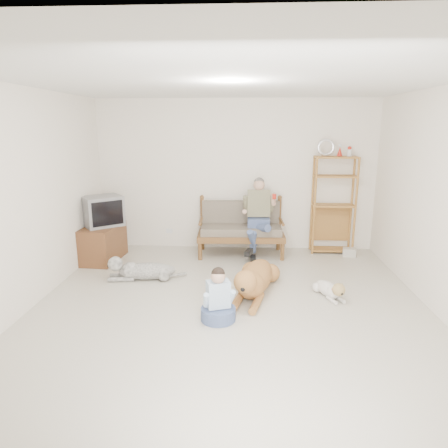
# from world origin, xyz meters

# --- Properties ---
(floor) EXTENTS (5.50, 5.50, 0.00)m
(floor) POSITION_xyz_m (0.00, 0.00, 0.00)
(floor) COLOR silver
(floor) RESTS_ON ground
(ceiling) EXTENTS (5.50, 5.50, 0.00)m
(ceiling) POSITION_xyz_m (0.00, 0.00, 2.70)
(ceiling) COLOR white
(ceiling) RESTS_ON ground
(wall_back) EXTENTS (5.00, 0.00, 5.00)m
(wall_back) POSITION_xyz_m (0.00, 2.75, 1.35)
(wall_back) COLOR silver
(wall_back) RESTS_ON ground
(wall_front) EXTENTS (5.00, 0.00, 5.00)m
(wall_front) POSITION_xyz_m (0.00, -2.75, 1.35)
(wall_front) COLOR silver
(wall_front) RESTS_ON ground
(wall_left) EXTENTS (0.00, 5.50, 5.50)m
(wall_left) POSITION_xyz_m (-2.50, 0.00, 1.35)
(wall_left) COLOR silver
(wall_left) RESTS_ON ground
(loveseat) EXTENTS (1.52, 0.75, 0.95)m
(loveseat) POSITION_xyz_m (0.11, 2.37, 0.49)
(loveseat) COLOR brown
(loveseat) RESTS_ON ground
(man) EXTENTS (0.52, 0.74, 1.20)m
(man) POSITION_xyz_m (0.39, 2.17, 0.63)
(man) COLOR #4C5B8C
(man) RESTS_ON loveseat
(etagere) EXTENTS (0.76, 0.33, 2.02)m
(etagere) POSITION_xyz_m (1.73, 2.55, 0.88)
(etagere) COLOR #A26633
(etagere) RESTS_ON ground
(book_stack) EXTENTS (0.25, 0.21, 0.14)m
(book_stack) POSITION_xyz_m (2.01, 2.32, 0.07)
(book_stack) COLOR beige
(book_stack) RESTS_ON ground
(tv_stand) EXTENTS (0.58, 0.94, 0.60)m
(tv_stand) POSITION_xyz_m (-2.23, 1.89, 0.30)
(tv_stand) COLOR brown
(tv_stand) RESTS_ON ground
(crt_tv) EXTENTS (0.77, 0.75, 0.50)m
(crt_tv) POSITION_xyz_m (-2.20, 1.91, 0.85)
(crt_tv) COLOR slate
(crt_tv) RESTS_ON tv_stand
(wall_outlet) EXTENTS (0.12, 0.02, 0.08)m
(wall_outlet) POSITION_xyz_m (-1.25, 2.73, 0.30)
(wall_outlet) COLOR silver
(wall_outlet) RESTS_ON ground
(golden_retriever) EXTENTS (0.68, 1.68, 0.52)m
(golden_retriever) POSITION_xyz_m (0.30, 0.61, 0.21)
(golden_retriever) COLOR #A26B38
(golden_retriever) RESTS_ON ground
(shaggy_dog) EXTENTS (1.21, 0.39, 0.36)m
(shaggy_dog) POSITION_xyz_m (-1.38, 1.05, 0.15)
(shaggy_dog) COLOR white
(shaggy_dog) RESTS_ON ground
(terrier) EXTENTS (0.36, 0.68, 0.27)m
(terrier) POSITION_xyz_m (1.33, 0.54, 0.11)
(terrier) COLOR silver
(terrier) RESTS_ON ground
(child) EXTENTS (0.41, 0.41, 0.65)m
(child) POSITION_xyz_m (-0.13, -0.16, 0.23)
(child) COLOR #4C5B8C
(child) RESTS_ON ground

